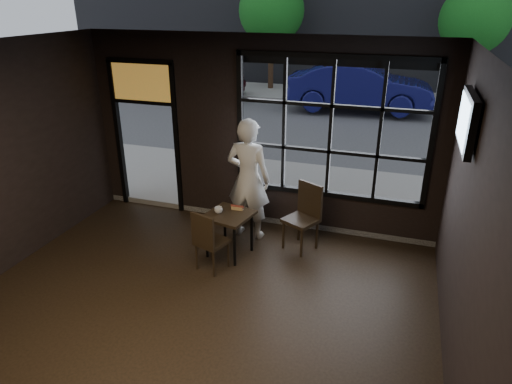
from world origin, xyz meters
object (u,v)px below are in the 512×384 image
(man, at_px, (248,179))
(cafe_table, at_px, (229,234))
(navy_car, at_px, (360,87))
(chair_near, at_px, (212,240))

(man, bearing_deg, cafe_table, 86.91)
(navy_car, bearing_deg, man, 172.64)
(chair_near, xyz_separation_m, man, (0.17, 1.14, 0.53))
(chair_near, distance_m, navy_car, 10.62)
(man, relative_size, navy_car, 0.42)
(man, height_order, navy_car, man)
(navy_car, bearing_deg, chair_near, 172.20)
(cafe_table, distance_m, chair_near, 0.48)
(man, distance_m, navy_car, 9.46)
(cafe_table, relative_size, man, 0.35)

